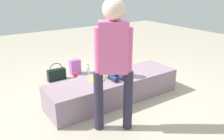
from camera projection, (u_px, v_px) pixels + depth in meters
ground_plane at (114, 99)px, 3.50m from camera, size 12.00×12.00×0.00m
concrete_ledge at (114, 88)px, 3.44m from camera, size 2.05×0.60×0.36m
child_seated at (112, 63)px, 3.30m from camera, size 0.28×0.32×0.48m
adult_standing at (113, 56)px, 2.47m from camera, size 0.40×0.32×1.53m
cake_plate at (97, 78)px, 3.27m from camera, size 0.22×0.22×0.07m
gift_bag at (75, 67)px, 4.45m from camera, size 0.20×0.12×0.32m
railing_post at (117, 50)px, 4.68m from camera, size 0.36×0.36×1.05m
water_bottle_near_gift at (88, 69)px, 4.45m from camera, size 0.07×0.07×0.21m
water_bottle_far_side at (86, 82)px, 3.89m from camera, size 0.08×0.08×0.19m
party_cup_red at (76, 76)px, 4.24m from camera, size 0.08×0.08×0.12m
cake_box_white at (118, 74)px, 4.28m from camera, size 0.37×0.35×0.13m
handbag_black_leather at (57, 74)px, 4.16m from camera, size 0.33×0.11×0.33m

